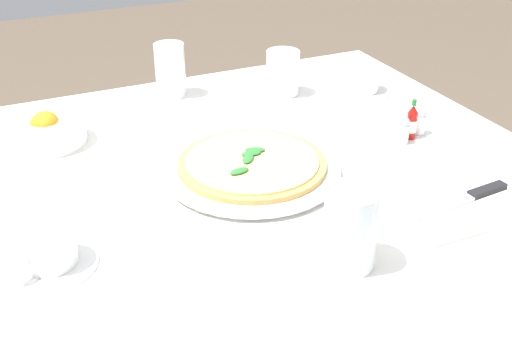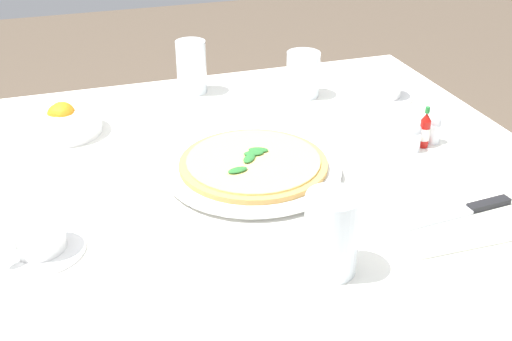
# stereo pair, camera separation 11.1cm
# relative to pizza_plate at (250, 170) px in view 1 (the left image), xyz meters

# --- Properties ---
(dining_table) EXTENTS (1.10, 1.10, 0.73)m
(dining_table) POSITION_rel_pizza_plate_xyz_m (-0.00, 0.04, -0.14)
(dining_table) COLOR white
(dining_table) RESTS_ON ground_plane
(pizza_plate) EXTENTS (0.31, 0.31, 0.02)m
(pizza_plate) POSITION_rel_pizza_plate_xyz_m (0.00, 0.00, 0.00)
(pizza_plate) COLOR white
(pizza_plate) RESTS_ON dining_table
(pizza) EXTENTS (0.26, 0.26, 0.02)m
(pizza) POSITION_rel_pizza_plate_xyz_m (0.00, -0.00, 0.01)
(pizza) COLOR tan
(pizza) RESTS_ON pizza_plate
(coffee_cup_far_left) EXTENTS (0.13, 0.13, 0.06)m
(coffee_cup_far_left) POSITION_rel_pizza_plate_xyz_m (-0.39, -0.25, 0.02)
(coffee_cup_far_left) COLOR white
(coffee_cup_far_left) RESTS_ON dining_table
(coffee_cup_back_corner) EXTENTS (0.13, 0.13, 0.06)m
(coffee_cup_back_corner) POSITION_rel_pizza_plate_xyz_m (0.36, 0.12, 0.02)
(coffee_cup_back_corner) COLOR white
(coffee_cup_back_corner) RESTS_ON dining_table
(water_glass_right_edge) EXTENTS (0.07, 0.07, 0.12)m
(water_glass_right_edge) POSITION_rel_pizza_plate_xyz_m (0.01, -0.42, 0.04)
(water_glass_right_edge) COLOR white
(water_glass_right_edge) RESTS_ON dining_table
(water_glass_far_right) EXTENTS (0.08, 0.08, 0.10)m
(water_glass_far_right) POSITION_rel_pizza_plate_xyz_m (-0.22, -0.32, 0.04)
(water_glass_far_right) COLOR white
(water_glass_far_right) RESTS_ON dining_table
(water_glass_near_left) EXTENTS (0.08, 0.08, 0.12)m
(water_glass_near_left) POSITION_rel_pizza_plate_xyz_m (-0.02, 0.29, 0.04)
(water_glass_near_left) COLOR white
(water_glass_near_left) RESTS_ON dining_table
(napkin_folded) EXTENTS (0.22, 0.13, 0.02)m
(napkin_folded) POSITION_rel_pizza_plate_xyz_m (-0.27, 0.25, -0.00)
(napkin_folded) COLOR white
(napkin_folded) RESTS_ON dining_table
(dinner_knife) EXTENTS (0.20, 0.03, 0.01)m
(dinner_knife) POSITION_rel_pizza_plate_xyz_m (-0.27, 0.25, 0.01)
(dinner_knife) COLOR silver
(dinner_knife) RESTS_ON napkin_folded
(citrus_bowl) EXTENTS (0.15, 0.15, 0.06)m
(citrus_bowl) POSITION_rel_pizza_plate_xyz_m (0.31, -0.28, 0.02)
(citrus_bowl) COLOR white
(citrus_bowl) RESTS_ON dining_table
(hot_sauce_bottle) EXTENTS (0.02, 0.02, 0.08)m
(hot_sauce_bottle) POSITION_rel_pizza_plate_xyz_m (-0.35, -0.01, 0.02)
(hot_sauce_bottle) COLOR #B7140F
(hot_sauce_bottle) RESTS_ON dining_table
(salt_shaker) EXTENTS (0.03, 0.03, 0.06)m
(salt_shaker) POSITION_rel_pizza_plate_xyz_m (-0.32, 0.00, 0.01)
(salt_shaker) COLOR white
(salt_shaker) RESTS_ON dining_table
(pepper_shaker) EXTENTS (0.03, 0.03, 0.06)m
(pepper_shaker) POSITION_rel_pizza_plate_xyz_m (-0.38, -0.02, 0.01)
(pepper_shaker) COLOR white
(pepper_shaker) RESTS_ON dining_table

